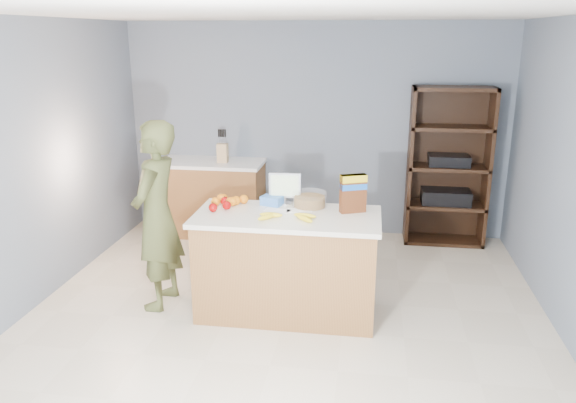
# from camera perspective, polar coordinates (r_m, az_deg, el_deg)

# --- Properties ---
(floor) EXTENTS (4.50, 5.00, 0.02)m
(floor) POSITION_cam_1_polar(r_m,az_deg,el_deg) (4.79, -0.63, -12.76)
(floor) COLOR beige
(floor) RESTS_ON ground
(walls) EXTENTS (4.52, 5.02, 2.51)m
(walls) POSITION_cam_1_polar(r_m,az_deg,el_deg) (4.23, -0.70, 7.13)
(walls) COLOR slate
(walls) RESTS_ON ground
(counter_peninsula) EXTENTS (1.56, 0.76, 0.90)m
(counter_peninsula) POSITION_cam_1_polar(r_m,az_deg,el_deg) (4.87, -0.09, -6.77)
(counter_peninsula) COLOR brown
(counter_peninsula) RESTS_ON ground
(back_cabinet) EXTENTS (1.24, 0.62, 0.90)m
(back_cabinet) POSITION_cam_1_polar(r_m,az_deg,el_deg) (6.86, -7.66, 0.42)
(back_cabinet) COLOR brown
(back_cabinet) RESTS_ON ground
(shelving_unit) EXTENTS (0.90, 0.40, 1.80)m
(shelving_unit) POSITION_cam_1_polar(r_m,az_deg,el_deg) (6.69, 15.87, 3.19)
(shelving_unit) COLOR black
(shelving_unit) RESTS_ON ground
(person) EXTENTS (0.43, 0.63, 1.67)m
(person) POSITION_cam_1_polar(r_m,az_deg,el_deg) (5.00, -13.18, -1.44)
(person) COLOR #474D27
(person) RESTS_ON ground
(knife_block) EXTENTS (0.12, 0.10, 0.31)m
(knife_block) POSITION_cam_1_polar(r_m,az_deg,el_deg) (6.65, -6.66, 4.99)
(knife_block) COLOR tan
(knife_block) RESTS_ON back_cabinet
(envelopes) EXTENTS (0.42, 0.17, 0.00)m
(envelopes) POSITION_cam_1_polar(r_m,az_deg,el_deg) (4.80, 0.04, -0.91)
(envelopes) COLOR white
(envelopes) RESTS_ON counter_peninsula
(bananas) EXTENTS (0.48, 0.21, 0.04)m
(bananas) POSITION_cam_1_polar(r_m,az_deg,el_deg) (4.58, -0.12, -1.53)
(bananas) COLOR yellow
(bananas) RESTS_ON counter_peninsula
(apples) EXTENTS (0.18, 0.28, 0.08)m
(apples) POSITION_cam_1_polar(r_m,az_deg,el_deg) (4.87, -6.76, -0.33)
(apples) COLOR #900505
(apples) RESTS_ON counter_peninsula
(oranges) EXTENTS (0.31, 0.19, 0.08)m
(oranges) POSITION_cam_1_polar(r_m,az_deg,el_deg) (4.99, -6.02, 0.13)
(oranges) COLOR orange
(oranges) RESTS_ON counter_peninsula
(blue_carton) EXTENTS (0.21, 0.17, 0.08)m
(blue_carton) POSITION_cam_1_polar(r_m,az_deg,el_deg) (4.95, -1.65, 0.08)
(blue_carton) COLOR blue
(blue_carton) RESTS_ON counter_peninsula
(salad_bowl) EXTENTS (0.30, 0.30, 0.13)m
(salad_bowl) POSITION_cam_1_polar(r_m,az_deg,el_deg) (4.90, 2.20, 0.14)
(salad_bowl) COLOR #267219
(salad_bowl) RESTS_ON counter_peninsula
(tv) EXTENTS (0.28, 0.12, 0.28)m
(tv) POSITION_cam_1_polar(r_m,az_deg,el_deg) (4.95, -0.32, 1.53)
(tv) COLOR silver
(tv) RESTS_ON counter_peninsula
(cereal_box) EXTENTS (0.23, 0.16, 0.33)m
(cereal_box) POSITION_cam_1_polar(r_m,az_deg,el_deg) (4.74, 6.64, 1.11)
(cereal_box) COLOR #592B14
(cereal_box) RESTS_ON counter_peninsula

